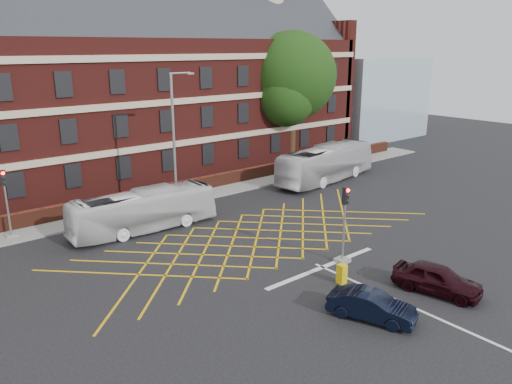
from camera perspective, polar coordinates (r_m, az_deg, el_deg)
ground at (r=29.47m, az=2.60°, el=-6.39°), size 120.00×120.00×0.00m
victorian_building at (r=46.10m, az=-16.11°, el=11.32°), size 51.00×12.17×20.40m
boundary_wall at (r=39.32m, az=-10.23°, el=0.10°), size 56.00×0.50×1.10m
far_pavement at (r=38.62m, az=-9.46°, el=-0.92°), size 60.00×3.00×0.12m
glass_block at (r=66.84m, az=12.34°, el=10.51°), size 14.00×10.00×10.00m
box_junction_hatching at (r=30.86m, az=0.09°, el=-5.28°), size 8.22×8.22×0.02m
stop_line at (r=27.21m, az=7.61°, el=-8.51°), size 8.00×0.30×0.02m
centre_line at (r=23.83m, az=19.44°, el=-13.19°), size 0.15×14.00×0.02m
bus_left at (r=32.49m, az=-12.74°, el=-2.10°), size 9.61×2.69×2.65m
bus_right at (r=43.84m, az=8.02°, el=3.24°), size 11.41×4.15×3.11m
car_navy at (r=22.60m, az=13.06°, el=-12.56°), size 2.63×3.99×1.24m
car_maroon at (r=25.66m, az=19.99°, el=-9.30°), size 2.58×4.42×1.41m
deciduous_tree at (r=50.40m, az=4.12°, el=12.42°), size 8.69×8.69×12.90m
traffic_light_near at (r=27.35m, az=10.00°, el=-4.50°), size 0.70×0.70×4.27m
traffic_light_far at (r=33.95m, az=-26.50°, el=-1.88°), size 0.70×0.70×4.27m
street_lamp at (r=34.96m, az=-9.15°, el=2.96°), size 2.25×1.00×9.71m
utility_cabinet at (r=25.47m, az=9.77°, el=-9.21°), size 0.40×0.40×1.00m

